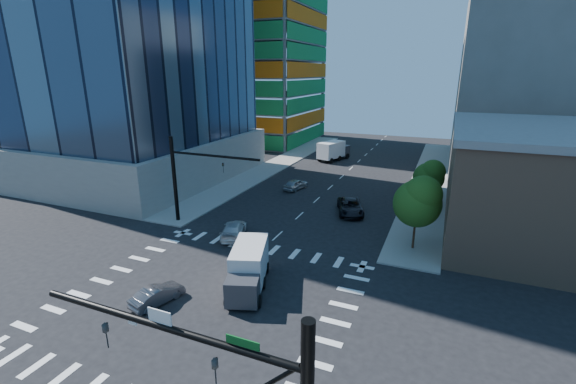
% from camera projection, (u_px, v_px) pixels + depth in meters
% --- Properties ---
extents(ground, '(160.00, 160.00, 0.00)m').
position_uv_depth(ground, '(208.00, 300.00, 27.09)').
color(ground, black).
rests_on(ground, ground).
extents(road_markings, '(20.00, 20.00, 0.01)m').
position_uv_depth(road_markings, '(208.00, 300.00, 27.09)').
color(road_markings, silver).
rests_on(road_markings, ground).
extents(sidewalk_ne, '(5.00, 60.00, 0.15)m').
position_uv_depth(sidewalk_ne, '(430.00, 178.00, 57.71)').
color(sidewalk_ne, gray).
rests_on(sidewalk_ne, ground).
extents(sidewalk_nw, '(5.00, 60.00, 0.15)m').
position_uv_depth(sidewalk_nw, '(278.00, 164.00, 66.90)').
color(sidewalk_nw, gray).
rests_on(sidewalk_nw, ground).
extents(construction_building, '(25.16, 34.50, 70.60)m').
position_uv_depth(construction_building, '(256.00, 28.00, 84.38)').
color(construction_building, slate).
rests_on(construction_building, ground).
extents(commercial_building, '(20.50, 22.50, 10.60)m').
position_uv_depth(commercial_building, '(567.00, 185.00, 35.70)').
color(commercial_building, '#9B745A').
rests_on(commercial_building, ground).
extents(bg_building_ne, '(24.00, 30.00, 28.00)m').
position_uv_depth(bg_building_ne, '(541.00, 81.00, 61.44)').
color(bg_building_ne, slate).
rests_on(bg_building_ne, ground).
extents(signal_mast_nw, '(10.20, 0.40, 9.00)m').
position_uv_depth(signal_mast_nw, '(186.00, 173.00, 39.26)').
color(signal_mast_nw, black).
rests_on(signal_mast_nw, sidewalk_nw).
extents(tree_south, '(4.16, 4.16, 6.82)m').
position_uv_depth(tree_south, '(419.00, 201.00, 33.30)').
color(tree_south, '#382316').
rests_on(tree_south, sidewalk_ne).
extents(tree_north, '(3.54, 3.52, 5.78)m').
position_uv_depth(tree_north, '(430.00, 176.00, 43.97)').
color(tree_north, '#382316').
rests_on(tree_north, sidewalk_ne).
extents(car_nb_far, '(4.38, 6.25, 1.58)m').
position_uv_depth(car_nb_far, '(350.00, 207.00, 43.47)').
color(car_nb_far, black).
rests_on(car_nb_far, ground).
extents(car_sb_near, '(3.67, 5.44, 1.46)m').
position_uv_depth(car_sb_near, '(234.00, 229.00, 37.36)').
color(car_sb_near, silver).
rests_on(car_sb_near, ground).
extents(car_sb_mid, '(2.56, 4.49, 1.44)m').
position_uv_depth(car_sb_mid, '(296.00, 184.00, 52.42)').
color(car_sb_mid, '#B2B5BA').
rests_on(car_sb_mid, ground).
extents(car_sb_cross, '(2.26, 4.05, 1.26)m').
position_uv_depth(car_sb_cross, '(157.00, 295.00, 26.53)').
color(car_sb_cross, '#4D4C51').
rests_on(car_sb_cross, ground).
extents(box_truck_near, '(4.27, 6.35, 3.07)m').
position_uv_depth(box_truck_near, '(248.00, 273.00, 28.04)').
color(box_truck_near, black).
rests_on(box_truck_near, ground).
extents(box_truck_far, '(4.66, 7.10, 3.44)m').
position_uv_depth(box_truck_far, '(334.00, 152.00, 69.81)').
color(box_truck_far, black).
rests_on(box_truck_far, ground).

